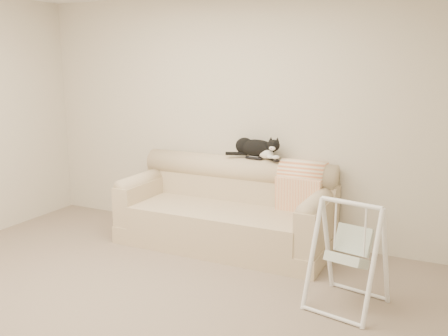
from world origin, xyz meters
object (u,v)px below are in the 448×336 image
object	(u,v)px
sofa	(227,211)
remote_b	(274,160)
baby_swing	(349,254)
remote_a	(254,158)
tuxedo_cat	(256,148)

from	to	relation	value
sofa	remote_b	world-z (taller)	remote_b
sofa	remote_b	bearing A→B (deg)	26.72
sofa	remote_b	size ratio (longest dim) A/B	14.10
remote_b	baby_swing	xyz separation A→B (m)	(1.02, -1.05, -0.48)
sofa	remote_a	bearing A→B (deg)	45.50
sofa	tuxedo_cat	bearing A→B (deg)	48.52
sofa	remote_b	distance (m)	0.74
sofa	remote_a	size ratio (longest dim) A/B	12.03
sofa	tuxedo_cat	world-z (taller)	tuxedo_cat
remote_a	baby_swing	distance (m)	1.69
sofa	remote_a	world-z (taller)	remote_a
sofa	baby_swing	size ratio (longest dim) A/B	2.54
remote_a	tuxedo_cat	size ratio (longest dim) A/B	0.31
remote_a	baby_swing	xyz separation A→B (m)	(1.24, -1.05, -0.48)
sofa	tuxedo_cat	distance (m)	0.74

